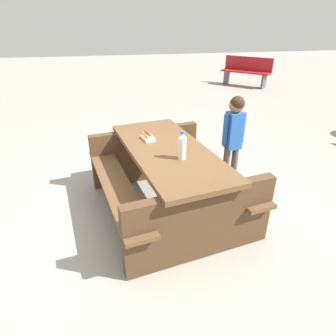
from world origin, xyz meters
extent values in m
plane|color=gray|center=(0.00, 0.00, 0.00)|extent=(30.00, 30.00, 0.00)
cube|color=brown|center=(0.00, 0.00, 0.72)|extent=(1.91, 1.07, 0.05)
cube|color=brown|center=(-0.10, 0.55, 0.43)|extent=(1.82, 0.60, 0.04)
cube|color=brown|center=(0.10, -0.55, 0.43)|extent=(1.82, 0.60, 0.04)
cube|color=#4D3520|center=(0.77, 0.14, 0.35)|extent=(0.35, 1.40, 0.70)
cube|color=#4D3520|center=(-0.77, -0.14, 0.35)|extent=(0.35, 1.40, 0.70)
cylinder|color=silver|center=(-0.26, -0.08, 0.86)|extent=(0.08, 0.08, 0.22)
cone|color=silver|center=(-0.26, -0.08, 0.99)|extent=(0.07, 0.07, 0.04)
cylinder|color=blue|center=(-0.26, -0.08, 1.02)|extent=(0.04, 0.04, 0.02)
cube|color=white|center=(0.28, 0.17, 0.77)|extent=(0.20, 0.15, 0.03)
cube|color=#D8B272|center=(0.28, 0.17, 0.80)|extent=(0.16, 0.09, 0.04)
cylinder|color=maroon|center=(0.28, 0.17, 0.82)|extent=(0.14, 0.06, 0.03)
ellipsoid|color=maroon|center=(0.28, 0.17, 0.83)|extent=(0.07, 0.04, 0.01)
cylinder|color=brown|center=(0.37, -0.82, 0.26)|extent=(0.08, 0.08, 0.52)
cylinder|color=brown|center=(0.38, -0.93, 0.26)|extent=(0.08, 0.08, 0.52)
cube|color=#2659B2|center=(0.38, -0.88, 0.75)|extent=(0.18, 0.19, 0.44)
cylinder|color=#2659B2|center=(0.36, -0.77, 0.77)|extent=(0.07, 0.07, 0.38)
cylinder|color=#2659B2|center=(0.39, -0.99, 0.77)|extent=(0.07, 0.07, 0.38)
sphere|color=#997051|center=(0.38, -0.88, 1.05)|extent=(0.17, 0.17, 0.17)
sphere|color=#331E14|center=(0.36, -0.88, 1.08)|extent=(0.17, 0.17, 0.17)
cube|color=maroon|center=(6.01, -3.66, 0.43)|extent=(1.34, 1.35, 0.04)
cube|color=maroon|center=(6.14, -3.79, 0.65)|extent=(1.08, 1.09, 0.40)
cube|color=#4C4C51|center=(6.43, -3.23, 0.21)|extent=(0.30, 0.30, 0.41)
cube|color=#4C4C51|center=(5.59, -4.09, 0.21)|extent=(0.30, 0.30, 0.41)
camera|label=1|loc=(-2.70, 0.55, 1.96)|focal=31.34mm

